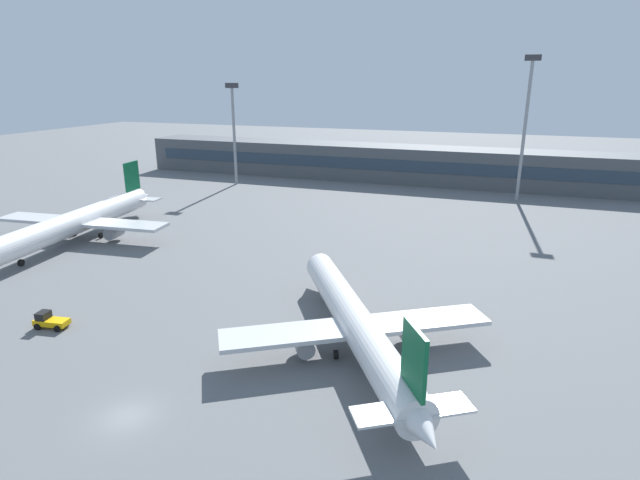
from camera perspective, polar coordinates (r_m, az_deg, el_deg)
ground_plane at (r=76.58m, az=-1.41°, el=-1.99°), size 400.00×400.00×0.00m
terminal_building at (r=136.16m, az=8.46°, el=8.42°), size 140.21×12.13×9.00m
airplane_near at (r=51.13m, az=3.78°, el=-8.88°), size 24.53×33.57×9.39m
airplane_mid at (r=92.52m, az=-25.51°, el=1.80°), size 29.96×42.78×10.57m
baggage_tug_yellow at (r=62.69m, az=-27.90°, el=-7.92°), size 3.79×2.27×1.75m
floodlight_tower_west at (r=130.87m, az=-9.58°, el=12.35°), size 3.20×0.80×24.64m
floodlight_tower_east at (r=118.62m, az=21.93°, el=12.25°), size 3.20×0.80×30.27m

